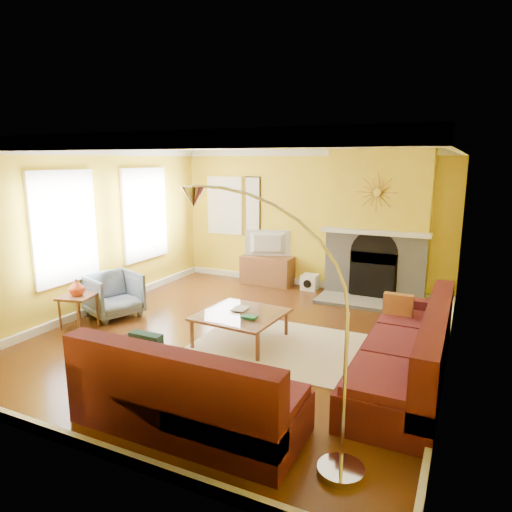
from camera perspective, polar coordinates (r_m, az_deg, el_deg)
The scene contains 27 objects.
floor at distance 6.74m, azimuth -1.83°, elevation -10.00°, with size 5.50×6.00×0.02m, color brown.
ceiling at distance 6.26m, azimuth -2.00°, elevation 13.78°, with size 5.50×6.00×0.02m, color white.
wall_back at distance 9.11m, azimuth 6.81°, elevation 4.56°, with size 5.50×0.02×2.70m, color yellow.
wall_front at distance 4.01m, azimuth -22.12°, elevation -5.79°, with size 5.50×0.02×2.70m, color yellow.
wall_left at distance 8.00m, azimuth -19.81°, elevation 2.90°, with size 0.02×6.00×2.70m, color yellow.
wall_right at distance 5.68m, azimuth 23.69°, elevation -0.86°, with size 0.02×6.00×2.70m, color yellow.
baseboard at distance 6.72m, azimuth -1.83°, elevation -9.44°, with size 5.50×6.00×0.12m, color white, non-canonical shape.
crown_molding at distance 6.26m, azimuth -2.00°, elevation 13.13°, with size 5.50×6.00×0.12m, color white, non-canonical shape.
window_left_near at distance 8.90m, azimuth -13.78°, elevation 5.10°, with size 0.06×1.22×1.72m, color white.
window_left_far at distance 7.54m, azimuth -22.88°, elevation 3.31°, with size 0.06×1.22×1.72m, color white.
window_back at distance 9.81m, azimuth -3.88°, elevation 6.32°, with size 0.82×0.06×1.22m, color white.
wall_art at distance 9.51m, azimuth -0.42°, elevation 6.47°, with size 0.34×0.04×1.14m, color white.
fireplace at distance 8.57m, azimuth 14.95°, elevation 3.78°, with size 1.80×0.40×2.70m, color #97958F, non-canonical shape.
mantel at distance 8.35m, azimuth 14.61°, elevation 2.89°, with size 1.92×0.22×0.08m, color white.
hearth at distance 8.33m, azimuth 13.76°, elevation -5.72°, with size 1.80×0.70×0.06m, color #97958F.
sunburst at distance 8.29m, azimuth 14.88°, elevation 7.69°, with size 0.70×0.04×0.70m, color olive, non-canonical shape.
rug at distance 6.38m, azimuth 3.53°, elevation -11.16°, with size 2.40×1.80×0.02m, color beige.
sectional_sofa at distance 5.42m, azimuth 4.69°, elevation -10.44°, with size 3.25×3.68×0.90m, color #571C21, non-canonical shape.
coffee_table at distance 6.45m, azimuth -1.91°, elevation -8.90°, with size 1.09×1.09×0.43m, color white, non-canonical shape.
media_console at distance 9.36m, azimuth 1.42°, elevation -1.77°, with size 1.05×0.47×0.58m, color brown.
tv at distance 9.24m, azimuth 1.44°, elevation 1.57°, with size 0.92×0.12×0.53m, color black.
subwoofer at distance 9.04m, azimuth 6.75°, elevation -3.25°, with size 0.30×0.30×0.30m, color white.
armchair at distance 7.79m, azimuth -17.39°, elevation -4.64°, with size 0.77×0.79×0.72m, color slate.
side_table at distance 7.44m, azimuth -21.29°, elevation -6.50°, with size 0.47×0.47×0.52m, color brown, non-canonical shape.
vase at distance 7.34m, azimuth -21.51°, elevation -3.66°, with size 0.24×0.24×0.25m, color #CF471C.
book at distance 6.54m, azimuth -2.77°, elevation -6.50°, with size 0.20×0.26×0.03m, color white.
arc_lamp at distance 3.79m, azimuth 2.01°, elevation -9.20°, with size 1.44×0.36×2.29m, color silver, non-canonical shape.
Camera 1 is at (2.87, -5.56, 2.51)m, focal length 32.00 mm.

